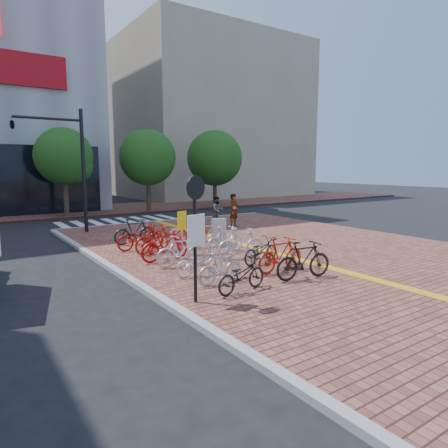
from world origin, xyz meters
TOP-DOWN VIEW (x-y plane):
  - ground at (0.00, 0.00)m, footprint 120.00×120.00m
  - sidewalk at (3.00, -5.00)m, footprint 14.00×34.00m
  - tactile_strip at (2.00, -5.00)m, footprint 0.40×34.00m
  - kerb_west at (-4.00, -5.00)m, footprint 0.25×34.00m
  - kerb_north at (3.00, 12.00)m, footprint 14.00×0.25m
  - far_sidewalk at (0.00, 21.00)m, footprint 70.00×8.00m
  - building_beige at (18.00, 32.00)m, footprint 20.00×18.00m
  - crosswalk at (0.50, 14.00)m, footprint 7.50×4.00m
  - street_trees at (5.04, 17.45)m, footprint 16.20×4.60m
  - bike_0 at (-1.99, -2.42)m, footprint 1.81×0.88m
  - bike_1 at (-2.03, -1.46)m, footprint 1.59×0.55m
  - bike_2 at (-2.10, -0.36)m, footprint 1.65×0.65m
  - bike_3 at (-2.02, 0.96)m, footprint 1.86×0.74m
  - bike_4 at (-2.14, 2.00)m, footprint 1.92×0.65m
  - bike_5 at (-1.86, 3.42)m, footprint 1.95×0.87m
  - bike_6 at (-2.10, 4.33)m, footprint 2.01×0.77m
  - bike_7 at (-1.85, 5.60)m, footprint 1.88×0.57m
  - bike_8 at (0.29, -2.48)m, footprint 2.01×0.82m
  - bike_9 at (0.27, -1.48)m, footprint 1.91×0.61m
  - bike_10 at (0.49, -0.21)m, footprint 1.82×0.94m
  - bike_11 at (0.36, 0.77)m, footprint 1.96×0.83m
  - bike_12 at (0.43, 1.94)m, footprint 1.80×0.64m
  - bike_13 at (0.40, 3.27)m, footprint 1.85×0.55m
  - bike_14 at (0.29, 4.39)m, footprint 1.82×0.64m
  - bike_15 at (0.51, 5.43)m, footprint 1.74×0.84m
  - pedestrian_a at (4.62, 7.19)m, footprint 0.80×0.68m
  - pedestrian_b at (4.66, 8.96)m, footprint 0.81×0.65m
  - utility_box at (0.92, 3.14)m, footprint 0.64×0.55m
  - yellow_sign at (-1.08, 2.64)m, footprint 0.44×0.19m
  - notice_sign at (-3.45, -2.49)m, footprint 0.58×0.21m
  - traffic_light_pole at (-4.12, 10.22)m, footprint 3.34×1.29m

SIDE VIEW (x-z plane):
  - ground at x=0.00m, z-range 0.00..0.00m
  - crosswalk at x=0.50m, z-range 0.00..0.01m
  - sidewalk at x=3.00m, z-range 0.00..0.15m
  - far_sidewalk at x=0.00m, z-range 0.00..0.15m
  - kerb_west at x=-4.00m, z-range 0.00..0.15m
  - kerb_north at x=3.00m, z-range 0.00..0.15m
  - tactile_strip at x=2.00m, z-range 0.15..0.16m
  - bike_2 at x=-2.10m, z-range 0.15..1.00m
  - bike_15 at x=0.51m, z-range 0.15..1.03m
  - bike_0 at x=-1.99m, z-range 0.15..1.06m
  - bike_10 at x=0.49m, z-range 0.15..1.06m
  - bike_1 at x=-2.03m, z-range 0.15..1.09m
  - bike_6 at x=-2.10m, z-range 0.15..1.19m
  - bike_12 at x=0.43m, z-range 0.15..1.21m
  - bike_14 at x=0.29m, z-range 0.15..1.22m
  - bike_3 at x=-2.02m, z-range 0.15..1.24m
  - bike_13 at x=0.40m, z-range 0.15..1.25m
  - bike_7 at x=-1.85m, z-range 0.15..1.27m
  - bike_4 at x=-2.14m, z-range 0.15..1.28m
  - bike_5 at x=-1.86m, z-range 0.15..1.29m
  - bike_9 at x=0.27m, z-range 0.15..1.29m
  - bike_11 at x=0.36m, z-range 0.15..1.29m
  - bike_8 at x=0.29m, z-range 0.15..1.32m
  - utility_box at x=0.92m, z-range 0.15..1.33m
  - pedestrian_b at x=4.66m, z-range 0.15..1.75m
  - pedestrian_a at x=4.62m, z-range 0.15..2.02m
  - yellow_sign at x=-1.08m, z-range 0.47..2.15m
  - notice_sign at x=-3.45m, z-range 0.56..3.73m
  - street_trees at x=5.04m, z-range 0.92..7.27m
  - traffic_light_pole at x=-4.12m, z-range 1.33..7.56m
  - building_beige at x=18.00m, z-range 0.00..18.00m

